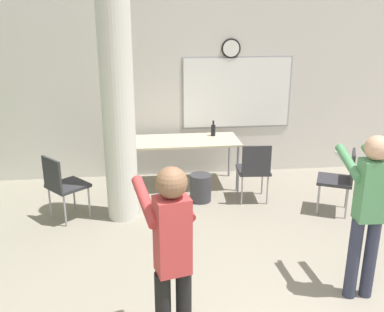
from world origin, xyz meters
name	(u,v)px	position (x,y,z in m)	size (l,w,h in m)	color
wall_back	(190,90)	(0.02, 5.06, 1.40)	(8.00, 0.15, 2.80)	silver
support_pillar	(118,113)	(-1.05, 3.49, 1.40)	(0.41, 0.41, 2.80)	silver
folding_table	(183,143)	(-0.16, 4.47, 0.69)	(1.71, 0.74, 0.74)	beige
bottle_on_table	(213,130)	(0.33, 4.66, 0.83)	(0.07, 0.07, 0.24)	black
waste_bin	(200,188)	(0.03, 3.86, 0.20)	(0.31, 0.31, 0.40)	#38383D
chair_near_pillar	(63,183)	(-1.80, 3.48, 0.51)	(0.62, 0.62, 0.87)	#2D2D33
chair_table_right	(254,168)	(0.77, 3.75, 0.51)	(0.47, 0.47, 0.87)	#2D2D33
chair_mid_room	(341,177)	(1.82, 3.28, 0.51)	(0.59, 0.59, 0.87)	#2D2D33
person_playing_front	(171,253)	(-0.58, 0.92, 0.94)	(0.45, 0.63, 1.60)	black
person_playing_side	(368,205)	(1.22, 1.54, 0.93)	(0.36, 0.63, 1.58)	#2D3347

